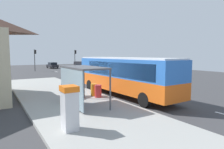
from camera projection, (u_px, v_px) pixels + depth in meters
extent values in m
cube|color=#38383A|center=(84.00, 79.00, 27.67)|extent=(56.00, 92.00, 0.04)
cube|color=#999993|center=(70.00, 101.00, 14.16)|extent=(6.20, 30.00, 0.18)
cube|color=silver|center=(166.00, 99.00, 15.11)|extent=(0.16, 2.20, 0.01)
cube|color=silver|center=(128.00, 90.00, 19.34)|extent=(0.16, 2.20, 0.01)
cube|color=silver|center=(103.00, 83.00, 23.57)|extent=(0.16, 2.20, 0.01)
cube|color=silver|center=(86.00, 79.00, 27.80)|extent=(0.16, 2.20, 0.01)
cube|color=silver|center=(73.00, 76.00, 32.03)|extent=(0.16, 2.20, 0.01)
cube|color=silver|center=(63.00, 73.00, 36.26)|extent=(0.16, 2.20, 0.01)
cube|color=silver|center=(56.00, 71.00, 40.49)|extent=(0.16, 2.20, 0.01)
cube|color=orange|center=(124.00, 83.00, 16.45)|extent=(2.91, 11.09, 1.15)
cube|color=blue|center=(124.00, 68.00, 16.32)|extent=(2.91, 11.09, 1.45)
cube|color=silver|center=(124.00, 58.00, 16.24)|extent=(2.78, 10.86, 0.12)
cube|color=black|center=(93.00, 65.00, 20.83)|extent=(2.30, 0.21, 1.22)
cube|color=black|center=(115.00, 69.00, 15.24)|extent=(0.40, 8.58, 1.10)
cylinder|color=black|center=(90.00, 85.00, 19.10)|extent=(0.32, 1.01, 1.00)
cylinder|color=black|center=(110.00, 83.00, 20.35)|extent=(0.32, 1.01, 1.00)
cylinder|color=black|center=(144.00, 100.00, 12.82)|extent=(0.32, 1.01, 1.00)
cylinder|color=black|center=(167.00, 96.00, 14.08)|extent=(0.32, 1.01, 1.00)
cube|color=black|center=(86.00, 68.00, 32.41)|extent=(2.13, 5.25, 1.96)
cube|color=black|center=(86.00, 66.00, 32.38)|extent=(2.12, 3.17, 0.44)
cylinder|color=black|center=(96.00, 74.00, 31.34)|extent=(0.24, 0.69, 0.68)
cylinder|color=black|center=(86.00, 75.00, 30.36)|extent=(0.24, 0.69, 0.68)
cylinder|color=black|center=(85.00, 72.00, 34.67)|extent=(0.24, 0.69, 0.68)
cylinder|color=black|center=(76.00, 73.00, 33.69)|extent=(0.24, 0.69, 0.68)
cube|color=black|center=(52.00, 66.00, 50.23)|extent=(2.05, 4.50, 0.60)
cube|color=black|center=(52.00, 64.00, 50.01)|extent=(1.72, 2.46, 0.60)
cylinder|color=black|center=(47.00, 67.00, 51.02)|extent=(0.24, 0.65, 0.64)
cylinder|color=black|center=(54.00, 67.00, 51.95)|extent=(0.24, 0.65, 0.64)
cylinder|color=black|center=(51.00, 67.00, 48.57)|extent=(0.24, 0.65, 0.64)
cylinder|color=black|center=(58.00, 67.00, 49.51)|extent=(0.24, 0.65, 0.64)
cube|color=silver|center=(70.00, 111.00, 8.45)|extent=(0.60, 0.70, 1.70)
cube|color=orange|center=(69.00, 89.00, 8.35)|extent=(0.66, 0.76, 0.24)
cube|color=black|center=(76.00, 104.00, 8.59)|extent=(0.03, 0.36, 0.44)
cylinder|color=red|center=(98.00, 91.00, 15.06)|extent=(0.52, 0.52, 0.95)
cylinder|color=orange|center=(94.00, 90.00, 15.66)|extent=(0.52, 0.52, 0.95)
cylinder|color=#2D2D2D|center=(75.00, 60.00, 45.06)|extent=(0.14, 0.14, 4.57)
cube|color=black|center=(76.00, 52.00, 44.99)|extent=(0.24, 0.28, 0.84)
sphere|color=red|center=(76.00, 51.00, 45.03)|extent=(0.16, 0.16, 0.16)
sphere|color=#3C2C03|center=(76.00, 52.00, 45.06)|extent=(0.16, 0.16, 0.16)
sphere|color=black|center=(76.00, 53.00, 45.09)|extent=(0.16, 0.16, 0.16)
cylinder|color=#2D2D2D|center=(35.00, 60.00, 41.23)|extent=(0.14, 0.14, 4.55)
cube|color=black|center=(35.00, 52.00, 41.17)|extent=(0.24, 0.28, 0.84)
sphere|color=red|center=(36.00, 51.00, 41.20)|extent=(0.16, 0.16, 0.16)
sphere|color=#3C2C03|center=(36.00, 52.00, 41.23)|extent=(0.16, 0.16, 0.16)
sphere|color=black|center=(36.00, 53.00, 41.26)|extent=(0.16, 0.16, 0.16)
cube|color=#4C4C51|center=(83.00, 67.00, 12.49)|extent=(1.80, 4.00, 0.10)
cube|color=#8CA5B2|center=(71.00, 87.00, 12.17)|extent=(0.06, 3.80, 2.30)
cylinder|color=#4C4C51|center=(110.00, 90.00, 11.45)|extent=(0.10, 0.10, 2.44)
cylinder|color=#4C4C51|center=(84.00, 82.00, 14.67)|extent=(0.10, 0.10, 2.44)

